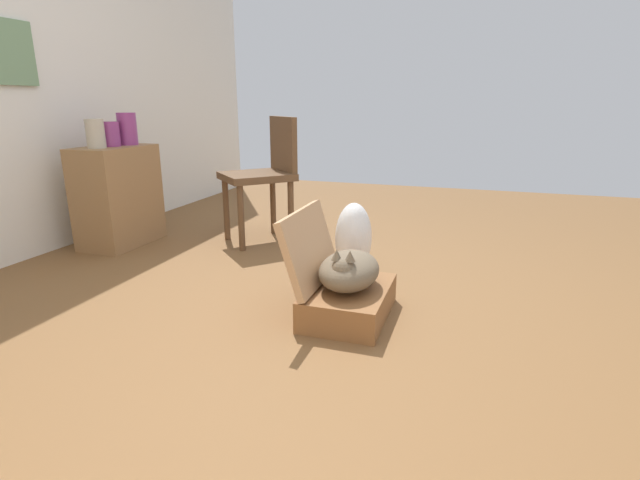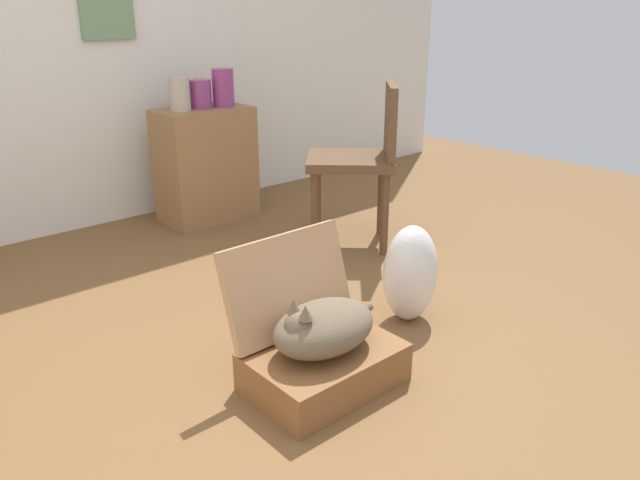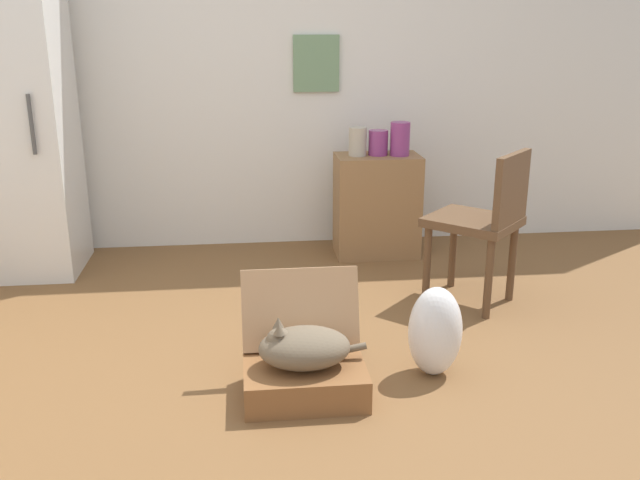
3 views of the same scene
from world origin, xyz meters
The scene contains 12 objects.
ground_plane centered at (0.00, 0.00, 0.00)m, with size 7.68×7.68×0.00m, color brown.
wall_back centered at (0.00, 2.26, 1.30)m, with size 6.40×0.15×2.60m.
suitcase_base centered at (-0.02, -0.05, 0.07)m, with size 0.53×0.37×0.15m, color brown.
suitcase_lid centered at (-0.02, 0.15, 0.33)m, with size 0.53×0.37×0.04m, color tan.
cat centered at (-0.03, -0.05, 0.24)m, with size 0.48×0.28×0.22m.
plastic_bag_white centered at (0.59, 0.09, 0.22)m, with size 0.25×0.22×0.43m, color white.
refrigerator centered at (-1.67, 1.80, 0.91)m, with size 0.66×0.66×1.82m.
side_table centered at (0.66, 1.85, 0.35)m, with size 0.57×0.35×0.70m, color olive.
vase_tall centered at (0.52, 1.85, 0.80)m, with size 0.12×0.12×0.19m, color #B7AD99.
vase_short centered at (0.80, 1.83, 0.82)m, with size 0.13×0.13×0.22m, color #8C387A.
vase_round centered at (0.66, 1.86, 0.79)m, with size 0.13×0.13×0.17m, color #8C387A.
chair centered at (1.08, 0.88, 0.51)m, with size 0.63×0.63×0.90m.
Camera 3 is at (-0.26, -2.72, 1.57)m, focal length 38.77 mm.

